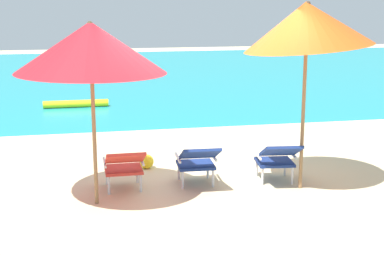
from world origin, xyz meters
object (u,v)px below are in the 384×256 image
object	(u,v)px
beach_umbrella_left	(91,47)
beach_umbrella_right	(307,25)
lounge_chair_left	(124,164)
lounge_chair_center	(198,160)
swim_buoy	(76,104)
beach_ball	(147,162)
lounge_chair_right	(277,157)

from	to	relation	value
beach_umbrella_left	beach_umbrella_right	xyz separation A→B (m)	(2.87, 0.04, 0.25)
lounge_chair_left	lounge_chair_center	bearing A→B (deg)	0.82
swim_buoy	lounge_chair_center	bearing A→B (deg)	-75.80
lounge_chair_center	beach_ball	size ratio (longest dim) A/B	3.93
swim_buoy	lounge_chair_center	size ratio (longest dim) A/B	1.78
lounge_chair_left	beach_ball	size ratio (longest dim) A/B	3.83
lounge_chair_left	lounge_chair_center	world-z (taller)	same
lounge_chair_left	beach_umbrella_right	world-z (taller)	beach_umbrella_right
swim_buoy	beach_ball	xyz separation A→B (m)	(1.07, -5.55, 0.02)
lounge_chair_right	beach_umbrella_left	world-z (taller)	beach_umbrella_left
lounge_chair_left	beach_umbrella_right	xyz separation A→B (m)	(2.46, -0.32, 1.89)
lounge_chair_left	beach_umbrella_left	bearing A→B (deg)	-138.08
swim_buoy	beach_umbrella_left	size ratio (longest dim) A/B	0.67
lounge_chair_right	beach_umbrella_left	size ratio (longest dim) A/B	0.39
beach_ball	swim_buoy	bearing A→B (deg)	100.94
lounge_chair_left	beach_ball	xyz separation A→B (m)	(0.44, 1.07, -0.29)
lounge_chair_center	beach_ball	xyz separation A→B (m)	(-0.60, 1.06, -0.29)
lounge_chair_center	beach_umbrella_left	world-z (taller)	beach_umbrella_left
swim_buoy	beach_umbrella_right	xyz separation A→B (m)	(3.10, -6.95, 2.19)
swim_buoy	lounge_chair_left	bearing A→B (deg)	-84.54
swim_buoy	lounge_chair_center	world-z (taller)	lounge_chair_center
swim_buoy	beach_ball	distance (m)	5.66
swim_buoy	beach_umbrella_left	world-z (taller)	beach_umbrella_left
lounge_chair_center	beach_umbrella_left	bearing A→B (deg)	-165.41
beach_umbrella_left	beach_ball	bearing A→B (deg)	59.58
swim_buoy	lounge_chair_center	xyz separation A→B (m)	(1.67, -6.61, 0.31)
beach_umbrella_left	beach_umbrella_right	world-z (taller)	beach_umbrella_right
lounge_chair_center	beach_ball	distance (m)	1.25
beach_umbrella_left	lounge_chair_center	bearing A→B (deg)	14.59
lounge_chair_left	beach_umbrella_left	size ratio (longest dim) A/B	0.37
lounge_chair_left	beach_umbrella_right	bearing A→B (deg)	-7.40
swim_buoy	lounge_chair_right	xyz separation A→B (m)	(2.84, -6.70, 0.31)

